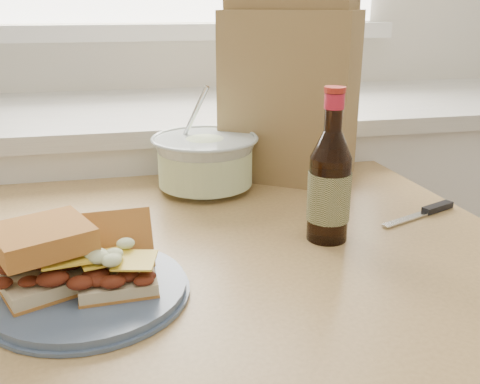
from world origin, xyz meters
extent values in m
cube|color=white|center=(0.00, 1.70, 0.45)|extent=(2.40, 0.60, 0.90)
cube|color=silver|center=(0.00, 1.70, 0.92)|extent=(2.50, 0.64, 0.04)
cube|color=tan|center=(-0.10, 0.98, 0.81)|extent=(1.06, 1.06, 0.04)
cube|color=tan|center=(-0.57, 1.39, 0.39)|extent=(0.07, 0.07, 0.79)
cube|color=tan|center=(0.31, 1.45, 0.39)|extent=(0.07, 0.07, 0.79)
cylinder|color=#485974|center=(-0.30, 0.87, 0.84)|extent=(0.27, 0.27, 0.02)
cube|color=#CDB890|center=(-0.35, 0.88, 0.86)|extent=(0.15, 0.15, 0.02)
cube|color=yellow|center=(-0.35, 0.88, 0.90)|extent=(0.09, 0.09, 0.00)
cube|color=#B87730|center=(-0.35, 0.88, 0.92)|extent=(0.15, 0.15, 0.03)
cube|color=#CDB890|center=(-0.26, 0.86, 0.86)|extent=(0.11, 0.10, 0.02)
cube|color=yellow|center=(-0.26, 0.86, 0.89)|extent=(0.06, 0.06, 0.00)
cube|color=#B87730|center=(-0.26, 0.92, 0.89)|extent=(0.10, 0.07, 0.09)
cone|color=#B3C0BE|center=(-0.08, 1.27, 0.89)|extent=(0.22, 0.22, 0.11)
cylinder|color=white|center=(-0.08, 1.27, 0.88)|extent=(0.20, 0.20, 0.07)
torus|color=#B3C0BE|center=(-0.08, 1.27, 0.94)|extent=(0.22, 0.22, 0.01)
cylinder|color=silver|center=(-0.10, 1.30, 0.98)|extent=(0.07, 0.07, 0.15)
cylinder|color=black|center=(0.09, 0.98, 0.90)|extent=(0.07, 0.07, 0.14)
cone|color=black|center=(0.09, 0.98, 1.00)|extent=(0.07, 0.07, 0.04)
cylinder|color=black|center=(0.09, 0.98, 1.05)|extent=(0.03, 0.03, 0.06)
cylinder|color=#B91831|center=(0.09, 0.98, 1.07)|extent=(0.03, 0.03, 0.02)
cylinder|color=#A4271E|center=(0.09, 0.98, 1.08)|extent=(0.03, 0.03, 0.01)
cylinder|color=#2E371B|center=(0.09, 0.98, 0.91)|extent=(0.07, 0.07, 0.08)
cube|color=silver|center=(0.26, 1.02, 0.83)|extent=(0.13, 0.06, 0.00)
cube|color=black|center=(0.34, 1.06, 0.84)|extent=(0.08, 0.04, 0.01)
cube|color=#9A7C4A|center=(0.13, 1.34, 1.01)|extent=(0.33, 0.30, 0.37)
camera|label=1|loc=(-0.23, 0.20, 1.21)|focal=40.00mm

